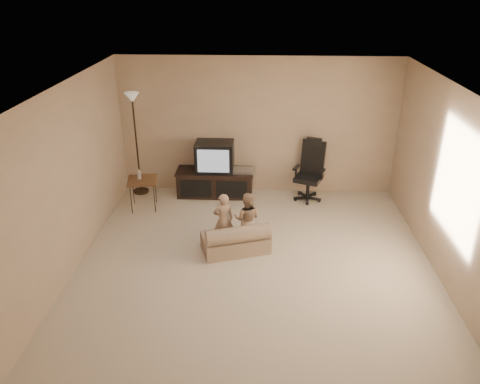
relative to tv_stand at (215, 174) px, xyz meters
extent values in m
plane|color=beige|center=(0.77, -2.49, -0.43)|extent=(5.50, 5.50, 0.00)
plane|color=silver|center=(0.77, -2.49, 2.07)|extent=(5.50, 5.50, 0.00)
plane|color=#C9AC8C|center=(0.77, 0.26, 0.82)|extent=(5.00, 0.00, 5.00)
plane|color=#C9AC8C|center=(0.77, -5.24, 0.82)|extent=(5.00, 0.00, 5.00)
plane|color=#C9AC8C|center=(-1.73, -2.49, 0.82)|extent=(0.00, 5.50, 5.50)
plane|color=#C9AC8C|center=(3.27, -2.49, 0.82)|extent=(0.00, 5.50, 5.50)
cube|color=black|center=(-0.01, 0.00, -0.21)|extent=(1.37, 0.49, 0.44)
cube|color=black|center=(-0.01, 0.00, 0.04)|extent=(1.41, 0.53, 0.04)
cube|color=black|center=(-0.33, -0.25, -0.20)|extent=(0.57, 0.02, 0.33)
cube|color=black|center=(0.31, -0.25, -0.20)|extent=(0.57, 0.02, 0.33)
cube|color=black|center=(-0.01, 0.02, 0.33)|extent=(0.69, 0.49, 0.54)
cube|color=white|center=(-0.01, -0.23, 0.33)|extent=(0.56, 0.01, 0.42)
cube|color=silver|center=(0.53, -0.05, 0.09)|extent=(0.39, 0.28, 0.06)
cylinder|color=black|center=(1.69, -0.14, -0.20)|extent=(0.06, 0.06, 0.35)
cube|color=black|center=(1.69, -0.14, 0.00)|extent=(0.58, 0.58, 0.08)
cube|color=black|center=(1.77, 0.06, 0.33)|extent=(0.45, 0.31, 0.62)
cube|color=black|center=(1.77, 0.06, 0.62)|extent=(0.28, 0.18, 0.14)
cube|color=black|center=(1.47, -0.05, 0.17)|extent=(0.15, 0.25, 0.04)
cube|color=black|center=(1.91, -0.23, 0.17)|extent=(0.15, 0.25, 0.04)
cube|color=brown|center=(-1.20, -0.61, 0.10)|extent=(0.56, 0.56, 0.03)
cylinder|color=black|center=(-1.36, -0.83, -0.16)|extent=(0.01, 0.01, 0.54)
cylinder|color=black|center=(-0.98, -0.77, -0.16)|extent=(0.01, 0.01, 0.54)
cylinder|color=black|center=(-1.43, -0.45, -0.16)|extent=(0.01, 0.01, 0.54)
cylinder|color=black|center=(-1.04, -0.38, -0.16)|extent=(0.01, 0.01, 0.54)
cylinder|color=beige|center=(-1.26, -0.58, 0.19)|extent=(0.07, 0.07, 0.14)
cone|color=beige|center=(-1.26, -0.58, 0.28)|extent=(0.05, 0.05, 0.05)
cylinder|color=black|center=(-1.43, 0.06, -0.41)|extent=(0.29, 0.29, 0.03)
cylinder|color=black|center=(-1.43, 0.06, 0.48)|extent=(0.03, 0.03, 1.78)
cone|color=beige|center=(-1.43, 0.06, 1.38)|extent=(0.25, 0.25, 0.17)
cube|color=tan|center=(0.48, -1.93, -0.30)|extent=(1.08, 0.80, 0.25)
cylinder|color=tan|center=(0.53, -2.09, -0.07)|extent=(0.97, 0.51, 0.23)
imported|color=tan|center=(0.29, -1.77, 0.00)|extent=(0.36, 0.30, 0.84)
imported|color=tan|center=(0.64, -1.75, 0.00)|extent=(0.45, 0.30, 0.85)
camera|label=1|loc=(0.82, -7.90, 3.31)|focal=35.00mm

